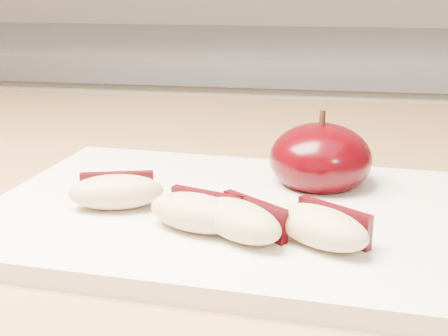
# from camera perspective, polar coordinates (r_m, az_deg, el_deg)

# --- Properties ---
(back_cabinet) EXTENTS (2.40, 0.62, 0.94)m
(back_cabinet) POSITION_cam_1_polar(r_m,az_deg,el_deg) (1.32, 10.35, -9.34)
(back_cabinet) COLOR silver
(back_cabinet) RESTS_ON ground
(cutting_board) EXTENTS (0.32, 0.24, 0.01)m
(cutting_board) POSITION_cam_1_polar(r_m,az_deg,el_deg) (0.40, -0.00, -4.21)
(cutting_board) COLOR silver
(cutting_board) RESTS_ON island_counter
(apple_half) EXTENTS (0.08, 0.08, 0.06)m
(apple_half) POSITION_cam_1_polar(r_m,az_deg,el_deg) (0.44, 8.81, 0.82)
(apple_half) COLOR black
(apple_half) RESTS_ON cutting_board
(apple_wedge_a) EXTENTS (0.07, 0.04, 0.02)m
(apple_wedge_a) POSITION_cam_1_polar(r_m,az_deg,el_deg) (0.40, -9.82, -2.11)
(apple_wedge_a) COLOR tan
(apple_wedge_a) RESTS_ON cutting_board
(apple_wedge_b) EXTENTS (0.07, 0.05, 0.02)m
(apple_wedge_b) POSITION_cam_1_polar(r_m,az_deg,el_deg) (0.36, -2.44, -4.04)
(apple_wedge_b) COLOR tan
(apple_wedge_b) RESTS_ON cutting_board
(apple_wedge_c) EXTENTS (0.06, 0.06, 0.02)m
(apple_wedge_c) POSITION_cam_1_polar(r_m,az_deg,el_deg) (0.35, 1.51, -4.76)
(apple_wedge_c) COLOR tan
(apple_wedge_c) RESTS_ON cutting_board
(apple_wedge_d) EXTENTS (0.07, 0.06, 0.02)m
(apple_wedge_d) POSITION_cam_1_polar(r_m,az_deg,el_deg) (0.34, 8.93, -5.30)
(apple_wedge_d) COLOR tan
(apple_wedge_d) RESTS_ON cutting_board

